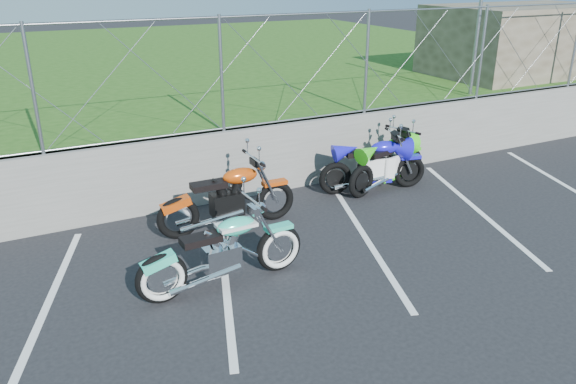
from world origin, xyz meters
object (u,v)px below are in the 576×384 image
cruiser_turquoise (225,253)px  naked_orange (230,200)px  sportbike_green (389,164)px  sportbike_blue (375,167)px

cruiser_turquoise → naked_orange: bearing=63.9°
cruiser_turquoise → sportbike_green: size_ratio=1.13×
naked_orange → sportbike_green: naked_orange is taller
sportbike_green → sportbike_blue: bearing=167.6°
cruiser_turquoise → naked_orange: 1.79m
cruiser_turquoise → sportbike_green: 4.60m
sportbike_blue → cruiser_turquoise: bearing=-140.1°
cruiser_turquoise → sportbike_blue: 4.29m
cruiser_turquoise → sportbike_green: bearing=23.1°
sportbike_green → sportbike_blue: sportbike_blue is taller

